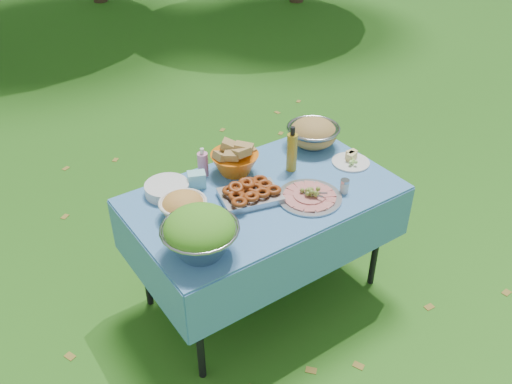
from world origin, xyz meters
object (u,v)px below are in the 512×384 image
Objects in this scene: pasta_bowl_steel at (313,133)px; oil_bottle at (292,149)px; bread_bowl at (235,158)px; picnic_table at (263,246)px; charcuterie_platter at (310,192)px; salad_bowl at (200,233)px; plate_stack at (167,189)px.

oil_bottle is (-0.29, -0.15, 0.05)m from pasta_bowl_steel.
oil_bottle is (0.29, -0.16, 0.05)m from bread_bowl.
bread_bowl is (-0.01, 0.27, 0.47)m from picnic_table.
salad_bowl is at bearing -175.66° from charcuterie_platter.
salad_bowl is 0.72m from bread_bowl.
picnic_table is 4.14× the size of charcuterie_platter.
bread_bowl is at bearing 150.16° from oil_bottle.
plate_stack is 0.69× the size of charcuterie_platter.
oil_bottle reaches higher than plate_stack.
bread_bowl is (0.42, -0.03, 0.06)m from plate_stack.
picnic_table is 6.01× the size of plate_stack.
plate_stack is 0.78m from charcuterie_platter.
bread_bowl reaches higher than charcuterie_platter.
pasta_bowl_steel is 0.92× the size of charcuterie_platter.
plate_stack is 0.74m from oil_bottle.
picnic_table is 0.77m from pasta_bowl_steel.
bread_bowl is 0.85× the size of pasta_bowl_steel.
salad_bowl is at bearing -155.57° from pasta_bowl_steel.
salad_bowl reaches higher than charcuterie_platter.
bread_bowl reaches higher than plate_stack.
pasta_bowl_steel is at bearing 48.89° from charcuterie_platter.
salad_bowl is 0.87m from oil_bottle.
charcuterie_platter is at bearing 4.34° from salad_bowl.
charcuterie_platter is at bearing -67.53° from bread_bowl.
plate_stack is at bearing 177.61° from pasta_bowl_steel.
bread_bowl is at bearing 44.40° from salad_bowl.
oil_bottle reaches higher than salad_bowl.
pasta_bowl_steel is (0.99, -0.04, 0.06)m from plate_stack.
charcuterie_platter is (0.19, -0.45, -0.05)m from bread_bowl.
salad_bowl reaches higher than plate_stack.
salad_bowl is 1.04× the size of charcuterie_platter.
charcuterie_platter is at bearing -108.83° from oil_bottle.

